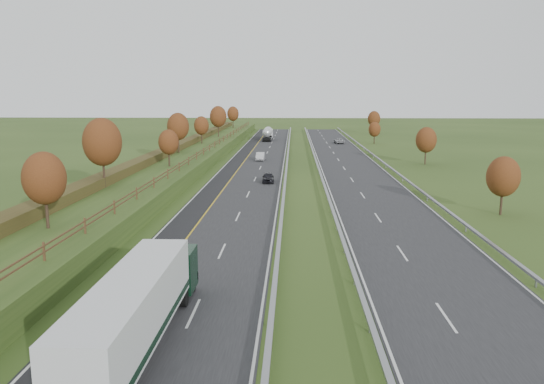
# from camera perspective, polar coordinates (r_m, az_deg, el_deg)

# --- Properties ---
(ground) EXTENTS (400.00, 400.00, 0.00)m
(ground) POSITION_cam_1_polar(r_m,az_deg,el_deg) (84.63, 3.12, 2.19)
(ground) COLOR #2E4518
(ground) RESTS_ON ground
(near_carriageway) EXTENTS (10.50, 200.00, 0.04)m
(near_carriageway) POSITION_cam_1_polar(r_m,az_deg,el_deg) (89.83, -2.03, 2.69)
(near_carriageway) COLOR black
(near_carriageway) RESTS_ON ground
(far_carriageway) EXTENTS (10.50, 200.00, 0.04)m
(far_carriageway) POSITION_cam_1_polar(r_m,az_deg,el_deg) (90.09, 8.50, 2.61)
(far_carriageway) COLOR black
(far_carriageway) RESTS_ON ground
(hard_shoulder) EXTENTS (3.00, 200.00, 0.04)m
(hard_shoulder) POSITION_cam_1_polar(r_m,az_deg,el_deg) (90.19, -4.41, 2.70)
(hard_shoulder) COLOR black
(hard_shoulder) RESTS_ON ground
(lane_markings) EXTENTS (26.75, 200.00, 0.01)m
(lane_markings) POSITION_cam_1_polar(r_m,az_deg,el_deg) (89.45, 2.06, 2.68)
(lane_markings) COLOR silver
(lane_markings) RESTS_ON near_carriageway
(embankment_left) EXTENTS (12.00, 200.00, 2.00)m
(embankment_left) POSITION_cam_1_polar(r_m,az_deg,el_deg) (91.61, -10.18, 3.30)
(embankment_left) COLOR #2E4518
(embankment_left) RESTS_ON ground
(hedge_left) EXTENTS (2.20, 180.00, 1.10)m
(hedge_left) POSITION_cam_1_polar(r_m,az_deg,el_deg) (91.89, -11.44, 4.25)
(hedge_left) COLOR #393A17
(hedge_left) RESTS_ON embankment_left
(fence_left) EXTENTS (0.12, 189.06, 1.20)m
(fence_left) POSITION_cam_1_polar(r_m,az_deg,el_deg) (90.14, -7.47, 4.37)
(fence_left) COLOR #422B19
(fence_left) RESTS_ON embankment_left
(median_barrier_near) EXTENTS (0.32, 200.00, 0.71)m
(median_barrier_near) POSITION_cam_1_polar(r_m,az_deg,el_deg) (89.50, 1.61, 3.05)
(median_barrier_near) COLOR gray
(median_barrier_near) RESTS_ON ground
(median_barrier_far) EXTENTS (0.32, 200.00, 0.71)m
(median_barrier_far) POSITION_cam_1_polar(r_m,az_deg,el_deg) (89.58, 4.88, 3.02)
(median_barrier_far) COLOR gray
(median_barrier_far) RESTS_ON ground
(outer_barrier_far) EXTENTS (0.32, 200.00, 0.71)m
(outer_barrier_far) POSITION_cam_1_polar(r_m,az_deg,el_deg) (90.82, 12.16, 2.93)
(outer_barrier_far) COLOR gray
(outer_barrier_far) RESTS_ON ground
(trees_left) EXTENTS (6.64, 164.30, 7.66)m
(trees_left) POSITION_cam_1_polar(r_m,az_deg,el_deg) (87.76, -10.54, 6.51)
(trees_left) COLOR #2D2116
(trees_left) RESTS_ON embankment_left
(trees_far) EXTENTS (8.45, 118.60, 7.12)m
(trees_far) POSITION_cam_1_polar(r_m,az_deg,el_deg) (120.44, 13.42, 6.40)
(trees_far) COLOR #2D2116
(trees_far) RESTS_ON ground
(box_lorry) EXTENTS (2.58, 16.28, 4.06)m
(box_lorry) POSITION_cam_1_polar(r_m,az_deg,el_deg) (26.06, -14.11, -11.89)
(box_lorry) COLOR black
(box_lorry) RESTS_ON near_carriageway
(road_tanker) EXTENTS (2.40, 11.22, 3.46)m
(road_tanker) POSITION_cam_1_polar(r_m,az_deg,el_deg) (143.36, -0.47, 6.33)
(road_tanker) COLOR silver
(road_tanker) RESTS_ON near_carriageway
(car_dark_near) EXTENTS (1.74, 4.02, 1.35)m
(car_dark_near) POSITION_cam_1_polar(r_m,az_deg,el_deg) (74.06, -0.43, 1.59)
(car_dark_near) COLOR black
(car_dark_near) RESTS_ON near_carriageway
(car_silver_mid) EXTENTS (1.55, 4.41, 1.45)m
(car_silver_mid) POSITION_cam_1_polar(r_m,az_deg,el_deg) (99.19, -1.27, 3.86)
(car_silver_mid) COLOR silver
(car_silver_mid) RESTS_ON near_carriageway
(car_small_far) EXTENTS (2.22, 4.55, 1.27)m
(car_small_far) POSITION_cam_1_polar(r_m,az_deg,el_deg) (151.17, -0.43, 6.09)
(car_small_far) COLOR #181645
(car_small_far) RESTS_ON near_carriageway
(car_oncoming) EXTENTS (2.50, 4.81, 1.29)m
(car_oncoming) POSITION_cam_1_polar(r_m,az_deg,el_deg) (134.76, 7.23, 5.48)
(car_oncoming) COLOR #A7A8AC
(car_oncoming) RESTS_ON far_carriageway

